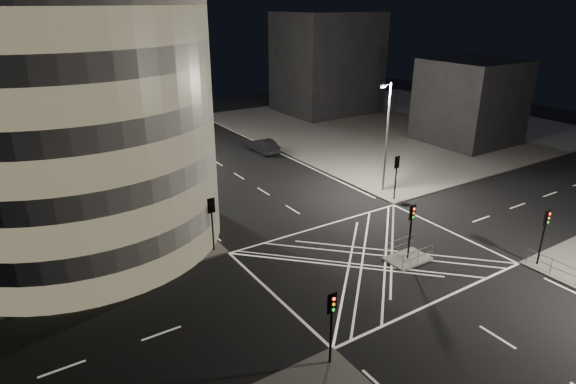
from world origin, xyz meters
TOP-DOWN VIEW (x-y plane):
  - ground at (0.00, 0.00)m, footprint 120.00×120.00m
  - sidewalk_far_right at (29.00, 27.00)m, footprint 42.00×42.00m
  - central_island at (2.00, -1.50)m, footprint 3.00×2.00m
  - building_right_far at (26.00, 40.00)m, footprint 14.00×12.00m
  - building_right_near at (30.00, 16.00)m, footprint 10.00×10.00m
  - building_far_end at (-4.00, 58.00)m, footprint 18.00×8.00m
  - tree_a at (-10.50, 9.00)m, footprint 4.13×4.13m
  - tree_b at (-10.50, 15.00)m, footprint 4.60×4.60m
  - tree_c at (-10.50, 21.00)m, footprint 4.56×4.56m
  - tree_d at (-10.50, 27.00)m, footprint 4.73×4.73m
  - tree_e at (-10.50, 33.00)m, footprint 3.54×3.54m
  - traffic_signal_fl at (-8.80, 6.80)m, footprint 0.55×0.22m
  - traffic_signal_nl at (-8.80, -6.80)m, footprint 0.55×0.22m
  - traffic_signal_fr at (8.80, 6.80)m, footprint 0.55×0.22m
  - traffic_signal_nr at (8.80, -6.80)m, footprint 0.55×0.22m
  - traffic_signal_island at (2.00, -1.50)m, footprint 0.55×0.22m
  - street_lamp_left_near at (-9.44, 12.00)m, footprint 1.25×0.25m
  - street_lamp_left_far at (-9.44, 30.00)m, footprint 1.25×0.25m
  - street_lamp_right_far at (9.44, 9.00)m, footprint 1.25×0.25m
  - railing_island_south at (2.00, -2.40)m, footprint 2.80×0.06m
  - railing_island_north at (2.00, -0.60)m, footprint 2.80×0.06m
  - sedan at (6.26, 25.77)m, footprint 1.81×4.91m

SIDE VIEW (x-z plane):
  - ground at x=0.00m, z-range 0.00..0.00m
  - sidewalk_far_right at x=29.00m, z-range 0.00..0.15m
  - central_island at x=2.00m, z-range 0.00..0.15m
  - railing_island_south at x=2.00m, z-range 0.15..1.25m
  - railing_island_north at x=2.00m, z-range 0.15..1.25m
  - sedan at x=6.26m, z-range 0.00..1.61m
  - traffic_signal_fl at x=-8.80m, z-range 0.91..4.91m
  - traffic_signal_nl at x=-8.80m, z-range 0.91..4.91m
  - traffic_signal_fr at x=8.80m, z-range 0.91..4.91m
  - traffic_signal_nr at x=8.80m, z-range 0.91..4.91m
  - traffic_signal_island at x=2.00m, z-range 0.91..4.91m
  - tree_e at x=-10.50m, z-range 1.04..6.90m
  - tree_c at x=-10.50m, z-range 0.90..7.67m
  - tree_a at x=-10.50m, z-range 1.07..7.68m
  - tree_b at x=-10.50m, z-range 1.04..8.14m
  - building_right_near at x=30.00m, z-range 0.15..10.15m
  - tree_d at x=-10.50m, z-range 1.30..9.07m
  - street_lamp_left_near at x=-9.44m, z-range 0.54..10.54m
  - street_lamp_left_far at x=-9.44m, z-range 0.54..10.54m
  - street_lamp_right_far at x=9.44m, z-range 0.54..10.54m
  - building_right_far at x=26.00m, z-range 0.15..15.15m
  - building_far_end at x=-4.00m, z-range 0.00..18.00m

